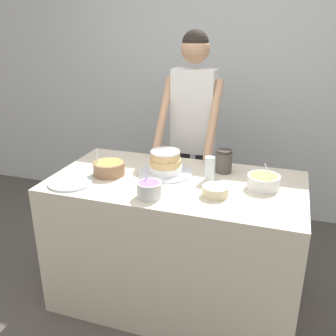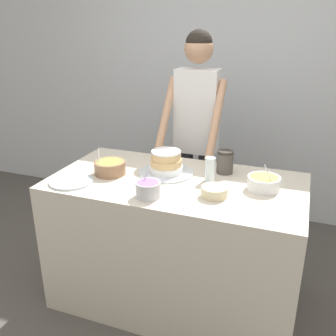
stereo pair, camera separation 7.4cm
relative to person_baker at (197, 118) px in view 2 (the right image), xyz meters
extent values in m
cube|color=silver|center=(0.08, 0.80, 0.18)|extent=(10.00, 0.05, 2.60)
cube|color=beige|center=(0.08, -0.69, -0.67)|extent=(1.57, 0.83, 0.89)
cylinder|color=#2D2D38|center=(-0.07, 0.01, -0.69)|extent=(0.10, 0.10, 0.85)
cylinder|color=#2D2D38|center=(0.07, 0.01, -0.69)|extent=(0.10, 0.10, 0.85)
cube|color=white|center=(0.00, 0.01, 0.05)|extent=(0.32, 0.18, 0.64)
cylinder|color=tan|center=(-0.19, -0.16, 0.05)|extent=(0.06, 0.40, 0.53)
cylinder|color=tan|center=(0.19, -0.16, 0.05)|extent=(0.06, 0.40, 0.53)
sphere|color=tan|center=(0.00, 0.01, 0.51)|extent=(0.21, 0.21, 0.21)
sphere|color=black|center=(0.00, 0.01, 0.55)|extent=(0.20, 0.20, 0.20)
cylinder|color=silver|center=(-0.02, -0.61, -0.22)|extent=(0.36, 0.36, 0.01)
cylinder|color=white|center=(-0.02, -0.61, -0.20)|extent=(0.22, 0.22, 0.04)
cylinder|color=#DBB275|center=(-0.02, -0.61, -0.15)|extent=(0.20, 0.20, 0.04)
cylinder|color=#DBB275|center=(-0.02, -0.61, -0.11)|extent=(0.19, 0.19, 0.04)
cylinder|color=white|center=(-0.02, -0.61, -0.08)|extent=(0.19, 0.19, 0.01)
cylinder|color=silver|center=(0.01, -0.97, -0.18)|extent=(0.14, 0.14, 0.09)
cylinder|color=#9E66B7|center=(0.01, -0.97, -0.15)|extent=(0.12, 0.12, 0.01)
cylinder|color=silver|center=(-0.03, -0.94, -0.14)|extent=(0.05, 0.05, 0.15)
cylinder|color=beige|center=(0.35, -0.84, -0.20)|extent=(0.15, 0.15, 0.06)
cylinder|color=white|center=(0.35, -0.84, -0.18)|extent=(0.13, 0.13, 0.01)
cylinder|color=white|center=(0.60, -0.64, -0.19)|extent=(0.19, 0.19, 0.08)
cylinder|color=#F2DB4C|center=(0.60, -0.64, -0.16)|extent=(0.16, 0.16, 0.01)
cylinder|color=silver|center=(0.64, -0.70, -0.13)|extent=(0.08, 0.05, 0.17)
cylinder|color=#936B4C|center=(-0.36, -0.74, -0.19)|extent=(0.20, 0.20, 0.08)
cylinder|color=olive|center=(-0.36, -0.74, -0.15)|extent=(0.17, 0.17, 0.01)
cylinder|color=silver|center=(-0.42, -0.77, -0.14)|extent=(0.05, 0.09, 0.16)
cylinder|color=silver|center=(0.27, -0.63, -0.15)|extent=(0.06, 0.06, 0.15)
cylinder|color=silver|center=(-0.52, -0.95, -0.22)|extent=(0.27, 0.27, 0.01)
cylinder|color=#4C4742|center=(0.33, -0.46, -0.16)|extent=(0.11, 0.11, 0.13)
cylinder|color=#322D28|center=(0.33, -0.46, -0.09)|extent=(0.10, 0.10, 0.02)
camera|label=1|loc=(0.71, -2.74, 0.68)|focal=40.00mm
camera|label=2|loc=(0.78, -2.72, 0.68)|focal=40.00mm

